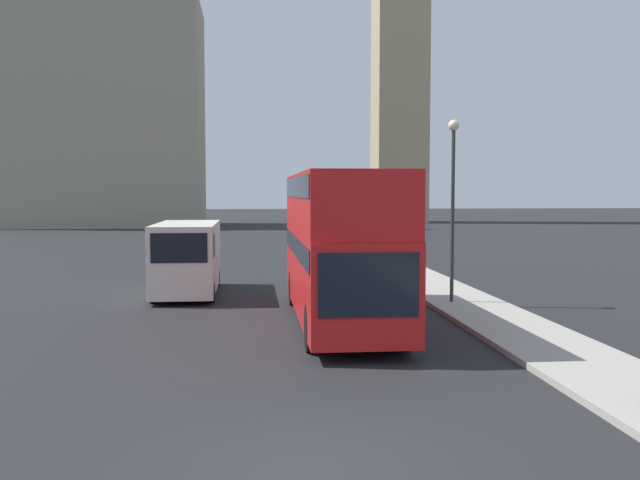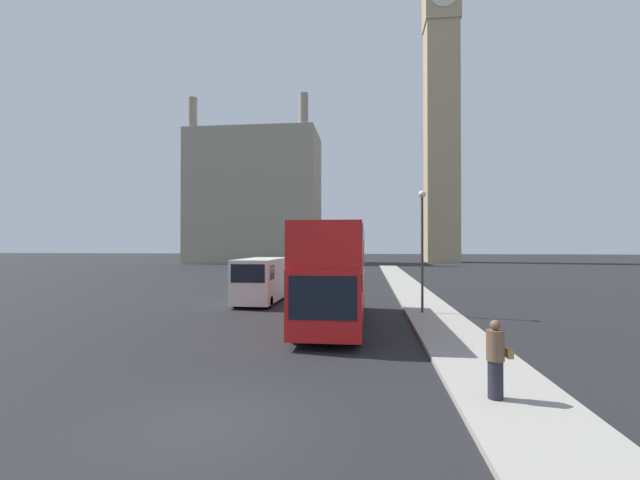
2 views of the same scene
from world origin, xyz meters
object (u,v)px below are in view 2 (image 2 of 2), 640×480
white_van (261,279)px  street_lamp (422,233)px  clock_tower (441,89)px  red_double_decker_bus (335,269)px  pedestrian (496,359)px

white_van → street_lamp: street_lamp is taller
clock_tower → red_double_decker_bus: size_ratio=6.63×
red_double_decker_bus → street_lamp: street_lamp is taller
pedestrian → street_lamp: 12.23m
red_double_decker_bus → white_van: size_ratio=1.70×
street_lamp → clock_tower: bearing=79.7°
street_lamp → red_double_decker_bus: bearing=-145.5°
red_double_decker_bus → clock_tower: bearing=76.8°
clock_tower → white_van: (-20.90, -61.76, -33.01)m
street_lamp → pedestrian: bearing=-89.6°
red_double_decker_bus → street_lamp: 5.26m
pedestrian → red_double_decker_bus: bearing=115.0°
red_double_decker_bus → pedestrian: bearing=-65.0°
red_double_decker_bus → street_lamp: (4.12, 2.83, 1.66)m
clock_tower → white_van: size_ratio=11.27×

